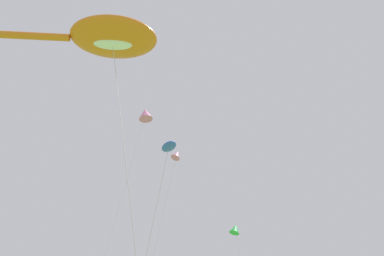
# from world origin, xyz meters

# --- Properties ---
(big_show_kite) EXTENTS (9.12, 7.82, 17.23)m
(big_show_kite) POSITION_xyz_m (-3.59, 16.71, 16.64)
(big_show_kite) COLOR orange
(big_show_kite) RESTS_ON ground
(small_kite_streamer_purple) EXTENTS (1.94, 4.96, 13.05)m
(small_kite_streamer_purple) POSITION_xyz_m (13.83, 32.05, 12.43)
(small_kite_streamer_purple) COLOR green
(small_kite_streamer_purple) RESTS_ON ground
(small_kite_box_yellow) EXTENTS (3.52, 1.52, 17.71)m
(small_kite_box_yellow) POSITION_xyz_m (5.74, 28.55, 17.13)
(small_kite_box_yellow) COLOR pink
(small_kite_box_yellow) RESTS_ON ground
(small_kite_diamond_red) EXTENTS (4.89, 3.16, 21.63)m
(small_kite_diamond_red) POSITION_xyz_m (2.66, 28.99, 20.95)
(small_kite_diamond_red) COLOR pink
(small_kite_diamond_red) RESTS_ON ground
(small_kite_stunt_black) EXTENTS (1.54, 1.23, 9.49)m
(small_kite_stunt_black) POSITION_xyz_m (-0.85, 14.39, 9.26)
(small_kite_stunt_black) COLOR blue
(small_kite_stunt_black) RESTS_ON ground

